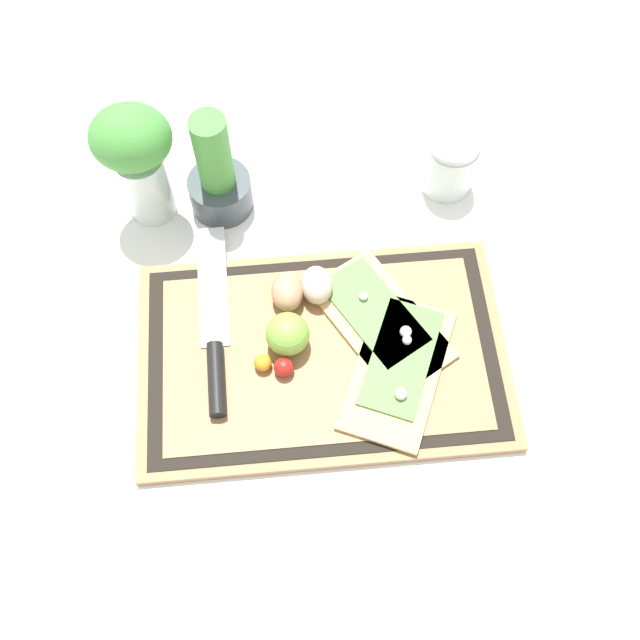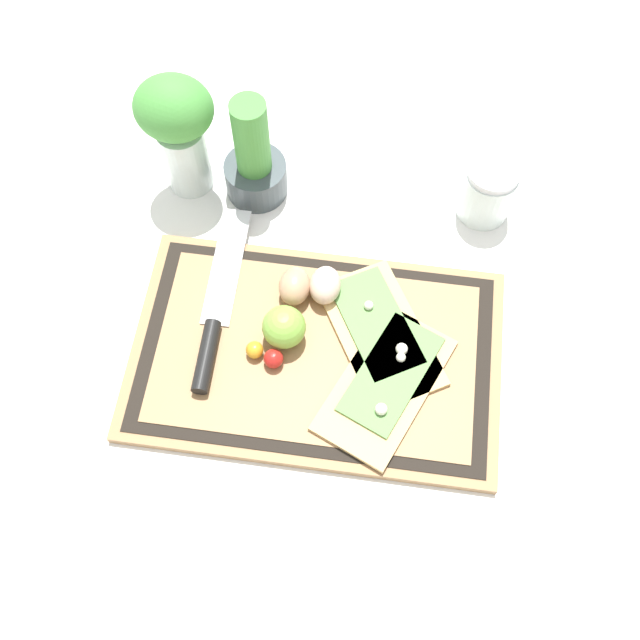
# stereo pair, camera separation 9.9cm
# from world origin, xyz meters

# --- Properties ---
(ground_plane) EXTENTS (6.00, 6.00, 0.00)m
(ground_plane) POSITION_xyz_m (0.00, 0.00, 0.00)
(ground_plane) COLOR white
(cutting_board) EXTENTS (0.49, 0.31, 0.02)m
(cutting_board) POSITION_xyz_m (0.00, 0.00, 0.01)
(cutting_board) COLOR #997047
(cutting_board) RESTS_ON ground_plane
(pizza_slice_near) EXTENTS (0.18, 0.23, 0.02)m
(pizza_slice_near) POSITION_xyz_m (0.10, -0.03, 0.02)
(pizza_slice_near) COLOR tan
(pizza_slice_near) RESTS_ON cutting_board
(pizza_slice_far) EXTENTS (0.19, 0.23, 0.02)m
(pizza_slice_far) POSITION_xyz_m (0.08, 0.04, 0.02)
(pizza_slice_far) COLOR tan
(pizza_slice_far) RESTS_ON cutting_board
(knife) EXTENTS (0.04, 0.29, 0.02)m
(knife) POSITION_xyz_m (-0.14, 0.01, 0.02)
(knife) COLOR silver
(knife) RESTS_ON cutting_board
(egg_brown) EXTENTS (0.04, 0.06, 0.04)m
(egg_brown) POSITION_xyz_m (-0.04, 0.08, 0.04)
(egg_brown) COLOR tan
(egg_brown) RESTS_ON cutting_board
(egg_pink) EXTENTS (0.04, 0.06, 0.04)m
(egg_pink) POSITION_xyz_m (-0.00, 0.09, 0.04)
(egg_pink) COLOR beige
(egg_pink) RESTS_ON cutting_board
(lime) EXTENTS (0.06, 0.06, 0.06)m
(lime) POSITION_xyz_m (-0.04, 0.02, 0.05)
(lime) COLOR #7FB742
(lime) RESTS_ON cutting_board
(cherry_tomato_red) EXTENTS (0.03, 0.03, 0.03)m
(cherry_tomato_red) POSITION_xyz_m (-0.05, -0.02, 0.03)
(cherry_tomato_red) COLOR red
(cherry_tomato_red) RESTS_ON cutting_board
(cherry_tomato_yellow) EXTENTS (0.02, 0.02, 0.02)m
(cherry_tomato_yellow) POSITION_xyz_m (-0.08, -0.01, 0.03)
(cherry_tomato_yellow) COLOR gold
(cherry_tomato_yellow) RESTS_ON cutting_board
(herb_pot) EXTENTS (0.09, 0.09, 0.18)m
(herb_pot) POSITION_xyz_m (-0.13, 0.26, 0.06)
(herb_pot) COLOR #3D474C
(herb_pot) RESTS_ON ground_plane
(sauce_jar) EXTENTS (0.08, 0.08, 0.10)m
(sauce_jar) POSITION_xyz_m (0.21, 0.27, 0.04)
(sauce_jar) COLOR silver
(sauce_jar) RESTS_ON ground_plane
(herb_glass) EXTENTS (0.11, 0.10, 0.20)m
(herb_glass) POSITION_xyz_m (-0.23, 0.26, 0.12)
(herb_glass) COLOR silver
(herb_glass) RESTS_ON ground_plane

